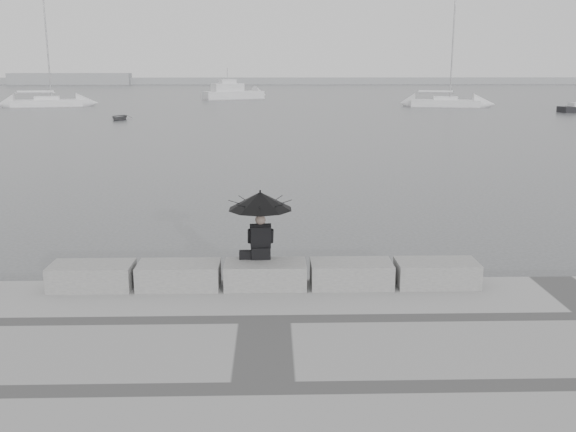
{
  "coord_description": "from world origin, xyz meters",
  "views": [
    {
      "loc": [
        0.14,
        -12.49,
        4.79
      ],
      "look_at": [
        0.54,
        3.0,
        1.13
      ],
      "focal_mm": 40.0,
      "sensor_mm": 36.0,
      "label": 1
    }
  ],
  "objects_px": {
    "seated_person": "(260,208)",
    "motor_cruiser": "(233,93)",
    "dinghy": "(119,117)",
    "sailboat_left": "(47,102)",
    "sailboat_right": "(445,102)"
  },
  "relations": [
    {
      "from": "sailboat_left",
      "to": "dinghy",
      "type": "relative_size",
      "value": 4.6
    },
    {
      "from": "motor_cruiser",
      "to": "sailboat_right",
      "type": "bearing_deg",
      "value": -61.31
    },
    {
      "from": "motor_cruiser",
      "to": "dinghy",
      "type": "xyz_separation_m",
      "value": [
        -8.13,
        -35.96,
        -0.66
      ]
    },
    {
      "from": "seated_person",
      "to": "motor_cruiser",
      "type": "height_order",
      "value": "motor_cruiser"
    },
    {
      "from": "dinghy",
      "to": "seated_person",
      "type": "bearing_deg",
      "value": -71.28
    },
    {
      "from": "sailboat_left",
      "to": "motor_cruiser",
      "type": "height_order",
      "value": "sailboat_left"
    },
    {
      "from": "seated_person",
      "to": "dinghy",
      "type": "xyz_separation_m",
      "value": [
        -13.37,
        45.74,
        -1.79
      ]
    },
    {
      "from": "sailboat_left",
      "to": "motor_cruiser",
      "type": "xyz_separation_m",
      "value": [
        20.92,
        16.83,
        0.37
      ]
    },
    {
      "from": "sailboat_left",
      "to": "motor_cruiser",
      "type": "bearing_deg",
      "value": 24.13
    },
    {
      "from": "seated_person",
      "to": "sailboat_left",
      "type": "xyz_separation_m",
      "value": [
        -26.16,
        64.87,
        -1.51
      ]
    },
    {
      "from": "seated_person",
      "to": "dinghy",
      "type": "relative_size",
      "value": 0.5
    },
    {
      "from": "seated_person",
      "to": "sailboat_right",
      "type": "height_order",
      "value": "sailboat_right"
    },
    {
      "from": "seated_person",
      "to": "sailboat_left",
      "type": "distance_m",
      "value": 69.97
    },
    {
      "from": "sailboat_left",
      "to": "motor_cruiser",
      "type": "distance_m",
      "value": 26.85
    },
    {
      "from": "motor_cruiser",
      "to": "dinghy",
      "type": "relative_size",
      "value": 3.2
    }
  ]
}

